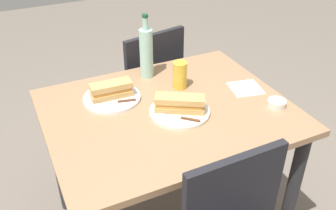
{
  "coord_description": "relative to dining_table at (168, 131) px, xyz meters",
  "views": [
    {
      "loc": [
        0.58,
        1.23,
        1.64
      ],
      "look_at": [
        0.0,
        0.0,
        0.76
      ],
      "focal_mm": 40.46,
      "sensor_mm": 36.0,
      "label": 1
    }
  ],
  "objects": [
    {
      "name": "water_bottle",
      "position": [
        -0.03,
        -0.31,
        0.25
      ],
      "size": [
        0.06,
        0.06,
        0.32
      ],
      "color": "#99C6B7",
      "rests_on": "dining_table"
    },
    {
      "name": "baguette_sandwich_far",
      "position": [
        -0.03,
        0.05,
        0.17
      ],
      "size": [
        0.21,
        0.17,
        0.07
      ],
      "color": "tan",
      "rests_on": "plate_far"
    },
    {
      "name": "baguette_sandwich_near",
      "position": [
        0.19,
        -0.18,
        0.17
      ],
      "size": [
        0.19,
        0.08,
        0.07
      ],
      "color": "tan",
      "rests_on": "plate_near"
    },
    {
      "name": "olive_bowl",
      "position": [
        -0.44,
        0.18,
        0.13
      ],
      "size": [
        0.08,
        0.08,
        0.03
      ],
      "primitive_type": "cylinder",
      "color": "silver",
      "rests_on": "dining_table"
    },
    {
      "name": "dining_table",
      "position": [
        0.0,
        0.0,
        0.0
      ],
      "size": [
        1.04,
        0.83,
        0.74
      ],
      "color": "#997251",
      "rests_on": "ground"
    },
    {
      "name": "chair_near",
      "position": [
        -0.15,
        -0.62,
        -0.12
      ],
      "size": [
        0.47,
        0.47,
        0.87
      ],
      "color": "black",
      "rests_on": "ground"
    },
    {
      "name": "knife_near",
      "position": [
        0.19,
        -0.12,
        0.14
      ],
      "size": [
        0.18,
        0.05,
        0.01
      ],
      "color": "silver",
      "rests_on": "plate_near"
    },
    {
      "name": "paper_napkin",
      "position": [
        -0.4,
        -0.0,
        0.12
      ],
      "size": [
        0.16,
        0.16,
        0.0
      ],
      "primitive_type": "cube",
      "rotation": [
        0.0,
        0.0,
        -0.19
      ],
      "color": "white",
      "rests_on": "dining_table"
    },
    {
      "name": "beer_glass",
      "position": [
        -0.13,
        -0.14,
        0.18
      ],
      "size": [
        0.07,
        0.07,
        0.13
      ],
      "primitive_type": "cylinder",
      "color": "gold",
      "rests_on": "dining_table"
    },
    {
      "name": "plate_far",
      "position": [
        -0.03,
        0.05,
        0.13
      ],
      "size": [
        0.26,
        0.26,
        0.01
      ],
      "primitive_type": "cylinder",
      "color": "silver",
      "rests_on": "dining_table"
    },
    {
      "name": "plate_near",
      "position": [
        0.19,
        -0.18,
        0.13
      ],
      "size": [
        0.26,
        0.26,
        0.01
      ],
      "primitive_type": "cylinder",
      "color": "white",
      "rests_on": "dining_table"
    },
    {
      "name": "knife_far",
      "position": [
        -0.01,
        0.11,
        0.14
      ],
      "size": [
        0.14,
        0.13,
        0.01
      ],
      "color": "silver",
      "rests_on": "plate_far"
    }
  ]
}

